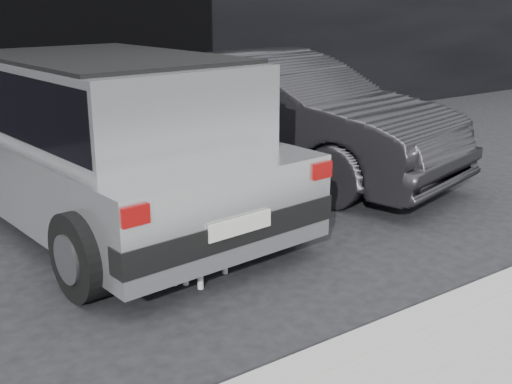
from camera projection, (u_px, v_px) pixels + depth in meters
ground at (165, 237)px, 6.04m from camera, size 80.00×80.00×0.00m
garage_opening at (93, 59)px, 9.31m from camera, size 4.00×0.10×2.60m
curb at (463, 306)px, 4.56m from camera, size 18.00×0.25×0.12m
silver_hatchback at (102, 132)px, 6.23m from camera, size 2.52×4.63×1.65m
second_car at (278, 115)px, 7.95m from camera, size 2.71×4.87×1.52m
cat_siamese at (283, 227)px, 5.94m from camera, size 0.40×0.74×0.26m
cat_white at (208, 255)px, 5.11m from camera, size 0.78×0.49×0.40m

